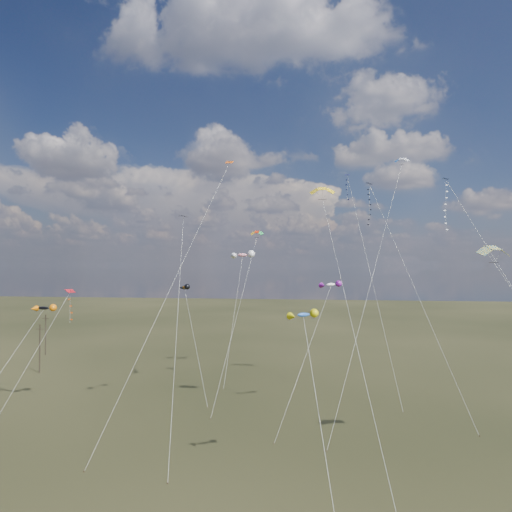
# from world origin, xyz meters

# --- Properties ---
(ground) EXTENTS (400.00, 400.00, 0.00)m
(ground) POSITION_xyz_m (0.00, 0.00, 0.00)
(ground) COLOR black
(ground) RESTS_ON ground
(utility_pole_near) EXTENTS (1.40, 0.20, 8.00)m
(utility_pole_near) POSITION_xyz_m (-38.00, 30.00, 4.09)
(utility_pole_near) COLOR black
(utility_pole_near) RESTS_ON ground
(utility_pole_far) EXTENTS (1.40, 0.20, 8.00)m
(utility_pole_far) POSITION_xyz_m (-46.00, 44.00, 4.09)
(utility_pole_far) COLOR black
(utility_pole_far) RESTS_ON ground
(diamond_black_high) EXTENTS (10.05, 15.95, 29.60)m
(diamond_black_high) POSITION_xyz_m (15.62, 24.86, 25.01)
(diamond_black_high) COLOR black
(diamond_black_high) RESTS_ON ground
(diamond_navy_tall) EXTENTS (5.95, 17.27, 32.44)m
(diamond_navy_tall) POSITION_xyz_m (12.97, 32.58, 27.88)
(diamond_navy_tall) COLOR #0F0C4D
(diamond_navy_tall) RESTS_ON ground
(diamond_black_mid) EXTENTS (3.67, 14.83, 23.57)m
(diamond_black_mid) POSITION_xyz_m (-6.39, 6.09, 16.69)
(diamond_black_mid) COLOR black
(diamond_black_mid) RESTS_ON ground
(diamond_red_low) EXTENTS (4.12, 10.60, 14.82)m
(diamond_red_low) POSITION_xyz_m (-22.85, 12.41, 12.15)
(diamond_red_low) COLOR #B1131C
(diamond_red_low) RESTS_ON ground
(diamond_navy_right) EXTENTS (10.07, 18.08, 28.51)m
(diamond_navy_right) POSITION_xyz_m (23.91, 17.01, 23.87)
(diamond_navy_right) COLOR #0B1C47
(diamond_navy_right) RESTS_ON ground
(diamond_orange_center) EXTENTS (10.68, 12.83, 29.46)m
(diamond_orange_center) POSITION_xyz_m (-4.98, 5.42, 20.04)
(diamond_orange_center) COLOR #D34A08
(diamond_orange_center) RESTS_ON ground
(parafoil_yellow) EXTENTS (6.52, 18.65, 27.13)m
(parafoil_yellow) POSITION_xyz_m (8.48, 11.45, 26.35)
(parafoil_yellow) COLOR yellow
(parafoil_yellow) RESTS_ON ground
(parafoil_blue_white) EXTENTS (11.64, 20.83, 32.93)m
(parafoil_blue_white) POSITION_xyz_m (19.20, 24.04, 32.05)
(parafoil_blue_white) COLOR blue
(parafoil_blue_white) RESTS_ON ground
(parafoil_striped) EXTENTS (8.75, 13.30, 20.04)m
(parafoil_striped) POSITION_xyz_m (23.51, 2.81, 19.30)
(parafoil_striped) COLOR yellow
(parafoil_striped) RESTS_ON ground
(parafoil_tricolor) EXTENTS (4.53, 13.67, 23.11)m
(parafoil_tricolor) POSITION_xyz_m (-0.86, 24.55, 22.42)
(parafoil_tricolor) COLOR yellow
(parafoil_tricolor) RESTS_ON ground
(novelty_black_orange) EXTENTS (5.47, 9.33, 12.89)m
(novelty_black_orange) POSITION_xyz_m (-26.41, 13.03, 12.37)
(novelty_black_orange) COLOR black
(novelty_black_orange) RESTS_ON ground
(novelty_orange_black) EXTENTS (7.43, 11.66, 15.01)m
(novelty_orange_black) POSITION_xyz_m (-11.94, 25.92, 14.44)
(novelty_orange_black) COLOR #BF6404
(novelty_orange_black) RESTS_ON ground
(novelty_white_purple) EXTENTS (7.18, 10.87, 15.94)m
(novelty_white_purple) POSITION_xyz_m (9.43, 15.02, 15.41)
(novelty_white_purple) COLOR white
(novelty_white_purple) RESTS_ON ground
(novelty_redwhite_stripe) EXTENTS (3.48, 11.61, 20.29)m
(novelty_redwhite_stripe) POSITION_xyz_m (-4.66, 34.78, 19.50)
(novelty_redwhite_stripe) COLOR red
(novelty_redwhite_stripe) RESTS_ON ground
(novelty_blue_yellow) EXTENTS (3.85, 10.39, 14.14)m
(novelty_blue_yellow) POSITION_xyz_m (6.85, -2.46, 13.64)
(novelty_blue_yellow) COLOR blue
(novelty_blue_yellow) RESTS_ON ground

